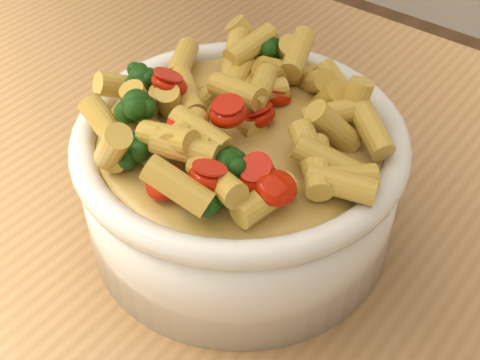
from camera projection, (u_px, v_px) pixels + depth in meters
The scene contains 3 objects.
table at pixel (199, 308), 0.61m from camera, with size 1.20×0.80×0.90m.
serving_bowl at pixel (240, 179), 0.51m from camera, with size 0.24×0.24×0.11m.
pasta_salad at pixel (240, 110), 0.46m from camera, with size 0.19×0.19×0.04m.
Camera 1 is at (0.25, -0.27, 1.29)m, focal length 50.00 mm.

